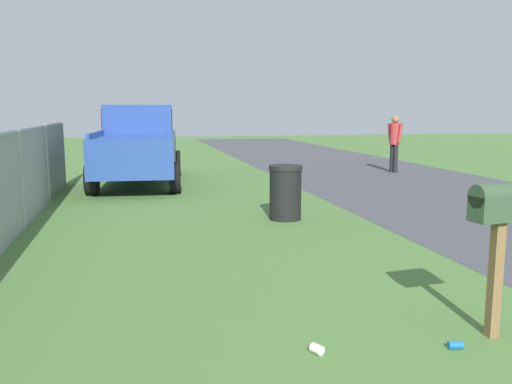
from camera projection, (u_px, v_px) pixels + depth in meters
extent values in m
cube|color=brown|center=(495.00, 279.00, 4.52)|extent=(0.09, 0.09, 1.04)
cube|color=#334C33|center=(500.00, 208.00, 4.42)|extent=(0.26, 0.54, 0.22)
cylinder|color=#334C33|center=(501.00, 195.00, 4.41)|extent=(0.26, 0.54, 0.20)
cube|color=red|center=(492.00, 198.00, 4.52)|extent=(0.02, 0.04, 0.18)
cube|color=#284793|center=(139.00, 151.00, 13.89)|extent=(5.30, 2.34, 0.90)
cube|color=#284793|center=(139.00, 119.00, 14.36)|extent=(1.90, 1.90, 0.76)
cube|color=black|center=(139.00, 119.00, 14.36)|extent=(1.85, 1.93, 0.53)
cube|color=#284793|center=(97.00, 134.00, 12.58)|extent=(2.68, 0.31, 0.12)
cube|color=#284793|center=(171.00, 133.00, 12.82)|extent=(2.68, 0.31, 0.12)
cylinder|color=black|center=(111.00, 164.00, 15.50)|extent=(0.78, 0.32, 0.76)
cylinder|color=black|center=(176.00, 163.00, 15.76)|extent=(0.78, 0.32, 0.76)
cylinder|color=black|center=(92.00, 179.00, 12.17)|extent=(0.78, 0.32, 0.76)
cylinder|color=black|center=(175.00, 177.00, 12.43)|extent=(0.78, 0.32, 0.76)
cylinder|color=black|center=(285.00, 195.00, 9.46)|extent=(0.57, 0.57, 0.90)
cylinder|color=black|center=(286.00, 168.00, 9.38)|extent=(0.60, 0.60, 0.08)
cylinder|color=black|center=(396.00, 159.00, 16.55)|extent=(0.14, 0.14, 0.88)
cylinder|color=black|center=(392.00, 158.00, 16.66)|extent=(0.14, 0.14, 0.88)
cylinder|color=#B23333|center=(395.00, 134.00, 16.49)|extent=(0.30, 0.30, 0.66)
sphere|color=#8C6647|center=(395.00, 119.00, 16.42)|extent=(0.24, 0.24, 0.24)
cylinder|color=#B23333|center=(400.00, 133.00, 16.32)|extent=(0.09, 0.18, 0.60)
cylinder|color=#B23333|center=(390.00, 133.00, 16.64)|extent=(0.09, 0.18, 0.60)
cylinder|color=#9EA3A8|center=(21.00, 180.00, 8.62)|extent=(0.07, 0.07, 1.65)
cylinder|color=#9EA3A8|center=(47.00, 164.00, 11.24)|extent=(0.07, 0.07, 1.65)
cylinder|color=#9EA3A8|center=(63.00, 153.00, 13.86)|extent=(0.07, 0.07, 1.65)
cube|color=gray|center=(0.00, 193.00, 7.31)|extent=(13.62, 0.01, 1.65)
cylinder|color=blue|center=(455.00, 345.00, 4.36)|extent=(0.09, 0.13, 0.07)
cylinder|color=white|center=(317.00, 349.00, 4.27)|extent=(0.13, 0.12, 0.08)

